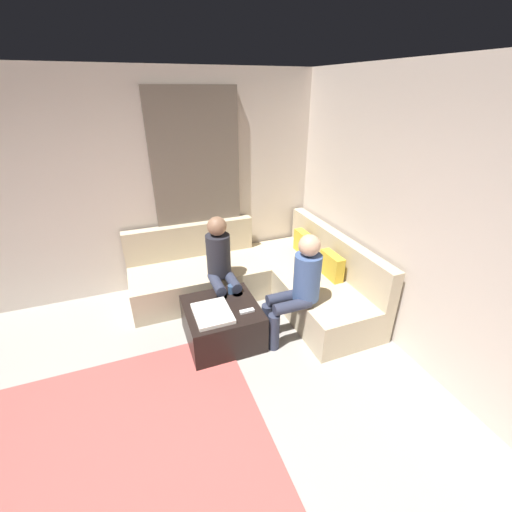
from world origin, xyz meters
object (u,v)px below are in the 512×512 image
object	(u,v)px
coffee_mug	(231,289)
game_remote	(247,311)
sectional_couch	(261,278)
ottoman	(222,323)
person_on_couch_side	(221,264)
person_on_couch_back	(298,285)

from	to	relation	value
coffee_mug	game_remote	world-z (taller)	coffee_mug
sectional_couch	game_remote	distance (m)	0.95
ottoman	coffee_mug	world-z (taller)	coffee_mug
sectional_couch	coffee_mug	bearing A→B (deg)	-52.19
ottoman	coffee_mug	size ratio (longest dim) A/B	8.00
person_on_couch_side	sectional_couch	bearing A→B (deg)	-165.22
sectional_couch	person_on_couch_back	xyz separation A→B (m)	(0.87, 0.06, 0.38)
coffee_mug	person_on_couch_back	distance (m)	0.76
person_on_couch_back	person_on_couch_side	bearing A→B (deg)	40.47
ottoman	person_on_couch_back	distance (m)	0.91
game_remote	person_on_couch_side	distance (m)	0.70
game_remote	person_on_couch_back	xyz separation A→B (m)	(0.06, 0.54, 0.23)
ottoman	person_on_couch_back	size ratio (longest dim) A/B	0.63
coffee_mug	ottoman	bearing A→B (deg)	-39.29
game_remote	ottoman	bearing A→B (deg)	-129.29
sectional_couch	game_remote	world-z (taller)	sectional_couch
sectional_couch	ottoman	bearing A→B (deg)	-48.33
sectional_couch	ottoman	distance (m)	0.95
sectional_couch	coffee_mug	size ratio (longest dim) A/B	26.84
person_on_couch_back	ottoman	bearing A→B (deg)	72.41
sectional_couch	ottoman	world-z (taller)	sectional_couch
ottoman	game_remote	xyz separation A→B (m)	(0.18, 0.22, 0.22)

